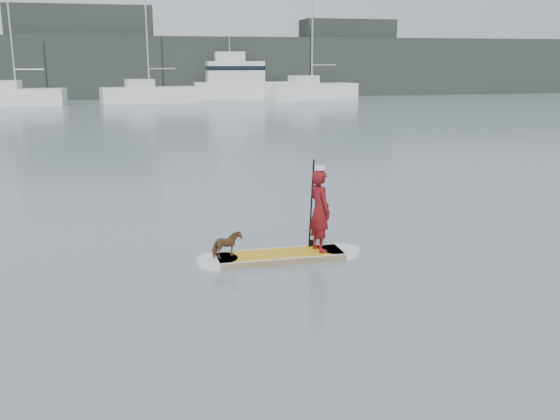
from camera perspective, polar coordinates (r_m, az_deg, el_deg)
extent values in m
plane|color=slate|center=(15.09, 8.28, -1.30)|extent=(140.00, 140.00, 0.00)
cube|color=gold|center=(12.36, 0.00, -4.24)|extent=(2.51, 0.84, 0.12)
cylinder|color=silver|center=(12.13, -5.76, -4.66)|extent=(0.80, 0.80, 0.12)
cylinder|color=silver|center=(12.70, 5.49, -3.80)|extent=(0.80, 0.80, 0.12)
cube|color=silver|center=(12.70, -0.41, -3.74)|extent=(2.50, 0.10, 0.12)
cube|color=silver|center=(12.02, 0.43, -4.77)|extent=(2.50, 0.10, 0.12)
imported|color=maroon|center=(12.33, 3.65, -0.06)|extent=(0.52, 0.67, 1.64)
cylinder|color=silver|center=(12.16, 3.71, 3.86)|extent=(0.22, 0.22, 0.07)
imported|color=#53351C|center=(12.06, -4.89, -3.20)|extent=(0.65, 0.49, 0.50)
cylinder|color=black|center=(12.57, 2.89, 0.50)|extent=(0.04, 0.30, 1.89)
cube|color=black|center=(12.80, 2.84, -3.43)|extent=(0.10, 0.02, 0.32)
cube|color=white|center=(57.76, -22.92, 9.48)|extent=(7.93, 3.19, 1.39)
cube|color=silver|center=(57.90, -23.77, 10.45)|extent=(2.31, 1.98, 0.70)
cylinder|color=#B7B7BC|center=(57.72, -23.44, 14.98)|extent=(0.14, 0.14, 9.74)
cylinder|color=#B7B7BC|center=(57.40, -21.95, 11.84)|extent=(2.39, 0.29, 0.10)
cube|color=white|center=(57.58, -11.82, 10.25)|extent=(8.69, 3.92, 1.40)
cube|color=silver|center=(57.38, -12.71, 11.24)|extent=(2.61, 2.17, 0.70)
cylinder|color=#B7B7BC|center=(57.57, -12.13, 16.30)|extent=(0.14, 0.14, 10.77)
cylinder|color=#B7B7BC|center=(57.74, -10.74, 12.58)|extent=(2.38, 0.49, 0.10)
cube|color=white|center=(61.37, 2.92, 10.77)|extent=(9.08, 4.35, 1.52)
cube|color=silver|center=(60.94, 2.18, 11.83)|extent=(2.76, 2.39, 0.76)
cylinder|color=#B7B7BC|center=(61.37, 2.99, 16.67)|extent=(0.15, 0.15, 11.11)
cylinder|color=#B7B7BC|center=(61.88, 4.06, 13.10)|extent=(2.59, 0.58, 0.11)
cube|color=white|center=(62.20, -3.18, 10.85)|extent=(9.98, 3.24, 1.62)
cube|color=silver|center=(61.99, -4.13, 12.49)|extent=(5.50, 2.55, 1.98)
cube|color=silver|center=(61.90, -4.62, 13.82)|extent=(2.81, 1.73, 0.90)
cube|color=black|center=(61.98, -4.14, 12.83)|extent=(5.60, 2.61, 0.41)
cylinder|color=#B7B7BC|center=(61.92, -4.65, 14.90)|extent=(0.09, 0.09, 1.44)
cube|color=black|center=(66.77, -8.74, 12.79)|extent=(90.00, 6.00, 6.00)
cube|color=black|center=(67.71, -17.57, 13.60)|extent=(14.00, 4.00, 9.00)
cube|color=black|center=(71.49, 6.12, 13.71)|extent=(10.00, 4.00, 8.00)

